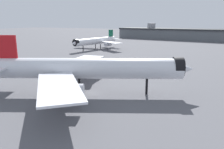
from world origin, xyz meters
TOP-DOWN VIEW (x-y plane):
  - ground at (0.00, 0.00)m, footprint 900.00×900.00m
  - airliner_near_gate at (-1.27, -1.29)m, footprint 57.82×51.79m
  - airliner_far_taxiway at (-47.52, 88.85)m, footprint 41.75×46.59m
  - traffic_cone_near_nose at (-15.78, 29.07)m, footprint 0.62×0.62m

SIDE VIEW (x-z plane):
  - ground at x=0.00m, z-range 0.00..0.00m
  - traffic_cone_near_nose at x=-15.78m, z-range 0.00..0.78m
  - airliner_far_taxiway at x=-47.52m, z-range -0.80..12.68m
  - airliner_near_gate at x=-1.27m, z-range -1.00..15.80m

